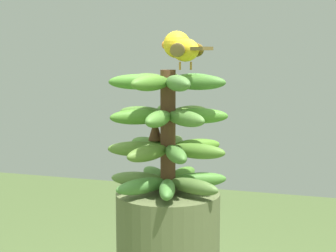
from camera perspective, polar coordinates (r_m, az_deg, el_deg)
The scene contains 2 objects.
banana_bunch at distance 1.33m, azimuth -0.02°, elevation -0.66°, with size 0.31×0.31×0.31m.
perched_bird at distance 1.33m, azimuth 1.43°, elevation 8.38°, with size 0.17×0.18×0.10m.
Camera 1 is at (-0.40, 1.25, 1.37)m, focal length 57.23 mm.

